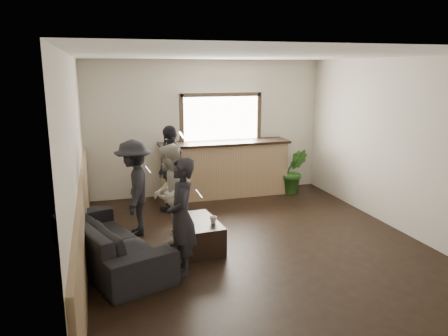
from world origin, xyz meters
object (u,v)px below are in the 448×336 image
object	(u,v)px
coffee_table	(199,234)
person_a	(182,217)
bar_counter	(224,165)
person_b	(170,194)
cup_a	(185,214)
potted_plant	(294,171)
cup_b	(213,220)
sofa	(109,240)
person_d	(171,168)
person_c	(134,188)

from	to	relation	value
coffee_table	person_a	xyz separation A→B (m)	(-0.38, -0.72, 0.55)
bar_counter	person_b	bearing A→B (deg)	-124.51
cup_a	potted_plant	size ratio (longest dim) A/B	0.13
coffee_table	potted_plant	size ratio (longest dim) A/B	0.99
cup_b	potted_plant	distance (m)	3.44
sofa	person_a	size ratio (longest dim) A/B	1.49
potted_plant	person_a	xyz separation A→B (m)	(-3.00, -2.99, 0.28)
bar_counter	cup_b	bearing A→B (deg)	-109.63
bar_counter	sofa	bearing A→B (deg)	-132.07
sofa	person_d	size ratio (longest dim) A/B	1.42
coffee_table	cup_a	xyz separation A→B (m)	(-0.16, 0.19, 0.26)
coffee_table	person_a	bearing A→B (deg)	-117.99
person_a	potted_plant	bearing A→B (deg)	143.78
person_b	cup_a	bearing A→B (deg)	72.48
person_a	person_b	world-z (taller)	person_a
person_d	cup_a	bearing A→B (deg)	30.54
person_a	person_d	xyz separation A→B (m)	(0.31, 2.61, 0.04)
cup_b	person_b	bearing A→B (deg)	135.69
sofa	bar_counter	bearing A→B (deg)	-62.64
person_a	coffee_table	bearing A→B (deg)	160.86
sofa	cup_a	xyz separation A→B (m)	(1.13, 0.34, 0.14)
cup_a	person_c	world-z (taller)	person_c
bar_counter	coffee_table	bearing A→B (deg)	-114.22
person_d	coffee_table	bearing A→B (deg)	35.67
sofa	potted_plant	xyz separation A→B (m)	(3.91, 2.42, 0.15)
coffee_table	potted_plant	xyz separation A→B (m)	(2.62, 2.27, 0.27)
sofa	cup_b	bearing A→B (deg)	-111.19
bar_counter	person_b	size ratio (longest dim) A/B	1.77
potted_plant	person_b	distance (m)	3.54
person_a	person_c	xyz separation A→B (m)	(-0.46, 1.56, 0.00)
cup_b	person_d	distance (m)	2.10
bar_counter	coffee_table	xyz separation A→B (m)	(-1.16, -2.57, -0.43)
bar_counter	person_c	distance (m)	2.65
bar_counter	sofa	size ratio (longest dim) A/B	1.18
person_a	person_c	distance (m)	1.63
person_c	person_a	bearing A→B (deg)	23.02
cup_a	person_d	world-z (taller)	person_d
coffee_table	person_c	xyz separation A→B (m)	(-0.84, 0.84, 0.56)
bar_counter	potted_plant	size ratio (longest dim) A/B	2.77
cup_a	potted_plant	world-z (taller)	potted_plant
person_c	cup_a	bearing A→B (deg)	52.95
coffee_table	person_a	world-z (taller)	person_a
bar_counter	person_d	xyz separation A→B (m)	(-1.22, -0.68, 0.17)
sofa	person_c	bearing A→B (deg)	-45.06
sofa	person_d	world-z (taller)	person_d
coffee_table	cup_a	distance (m)	0.36
cup_b	person_d	bearing A→B (deg)	96.97
bar_counter	cup_b	xyz separation A→B (m)	(-0.97, -2.73, -0.16)
sofa	potted_plant	distance (m)	4.60
person_a	person_d	size ratio (longest dim) A/B	0.95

